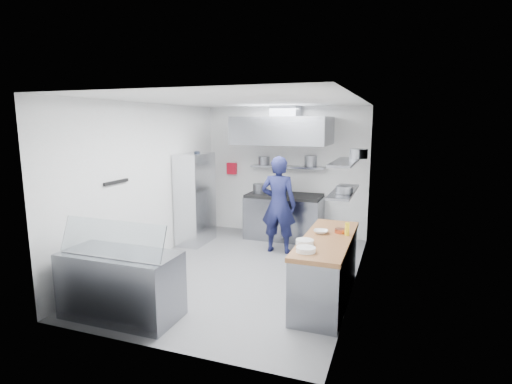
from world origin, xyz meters
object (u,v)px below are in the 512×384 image
at_px(chef, 279,205).
at_px(wire_rack, 195,199).
at_px(gas_range, 284,218).
at_px(display_case, 121,285).

bearing_deg(chef, wire_rack, -2.39).
relative_size(gas_range, display_case, 1.07).
distance_m(chef, wire_rack, 1.78).
xyz_separation_m(gas_range, wire_rack, (-1.63, -0.92, 0.48)).
xyz_separation_m(gas_range, display_case, (-0.99, -4.10, -0.03)).
bearing_deg(display_case, chef, 70.19).
xyz_separation_m(chef, display_case, (-1.14, -3.18, -0.50)).
xyz_separation_m(wire_rack, display_case, (0.64, -3.18, -0.50)).
relative_size(gas_range, chef, 0.86).
bearing_deg(wire_rack, gas_range, 29.37).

